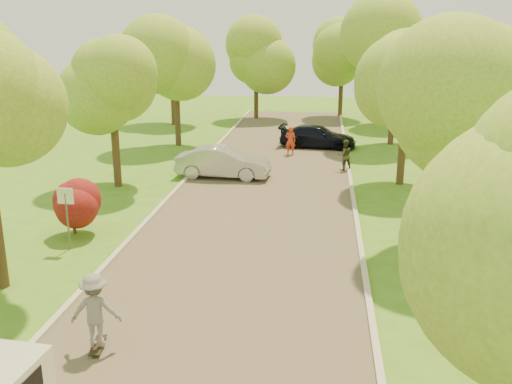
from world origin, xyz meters
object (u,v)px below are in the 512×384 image
at_px(skateboarder, 95,310).
at_px(silver_sedan, 223,162).
at_px(person_striped, 290,141).
at_px(person_olive, 345,155).
at_px(street_sign, 66,206).
at_px(longboard, 98,345).
at_px(dark_sedan, 318,137).

bearing_deg(skateboarder, silver_sedan, -100.77).
xyz_separation_m(person_striped, person_olive, (3.07, -3.51, -0.02)).
xyz_separation_m(street_sign, longboard, (3.36, -5.93, -1.46)).
relative_size(street_sign, skateboarder, 1.21).
relative_size(street_sign, dark_sedan, 0.45).
distance_m(dark_sedan, person_striped, 2.82).
distance_m(dark_sedan, longboard, 24.72).
relative_size(dark_sedan, skateboarder, 2.68).
relative_size(dark_sedan, person_olive, 2.91).
relative_size(silver_sedan, dark_sedan, 0.98).
height_order(dark_sedan, longboard, dark_sedan).
bearing_deg(person_olive, dark_sedan, -95.16).
height_order(silver_sedan, skateboarder, skateboarder).
xyz_separation_m(silver_sedan, longboard, (-0.14, -16.16, -0.67)).
xyz_separation_m(silver_sedan, person_olive, (6.10, 2.24, 0.05)).
distance_m(dark_sedan, person_olive, 6.04).
distance_m(longboard, skateboarder, 0.91).
height_order(dark_sedan, person_olive, person_olive).
relative_size(street_sign, person_olive, 1.32).
relative_size(longboard, person_olive, 0.58).
bearing_deg(street_sign, silver_sedan, 71.12).
relative_size(silver_sedan, longboard, 4.95).
distance_m(street_sign, longboard, 6.97).
bearing_deg(street_sign, person_striped, 67.79).
xyz_separation_m(street_sign, skateboarder, (3.36, -5.93, -0.55)).
bearing_deg(person_olive, person_striped, -68.39).
xyz_separation_m(street_sign, person_striped, (6.53, 15.99, -0.72)).
xyz_separation_m(skateboarder, person_olive, (6.24, 18.41, -0.19)).
bearing_deg(person_olive, silver_sedan, 0.64).
bearing_deg(longboard, person_striped, -108.50).
height_order(street_sign, skateboarder, street_sign).
distance_m(longboard, person_olive, 19.45).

